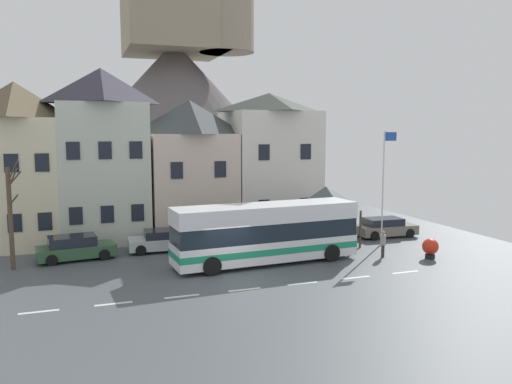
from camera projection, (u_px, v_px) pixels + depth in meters
name	position (u px, v px, depth m)	size (l,w,h in m)	color
ground_plane	(233.00, 279.00, 25.75)	(40.00, 60.00, 0.07)	#4B5155
townhouse_00	(18.00, 164.00, 32.98)	(5.04, 6.54, 10.61)	beige
townhouse_01	(103.00, 156.00, 34.25)	(5.64, 5.63, 11.62)	beige
townhouse_02	(190.00, 168.00, 36.28)	(5.90, 5.55, 9.63)	beige
townhouse_03	(269.00, 161.00, 38.70)	(6.33, 6.46, 10.29)	silver
hilltop_castle	(176.00, 114.00, 57.74)	(32.26, 32.26, 24.37)	#5A5454
transit_bus	(266.00, 234.00, 28.59)	(10.79, 3.19, 3.37)	white
bus_shelter	(326.00, 198.00, 33.25)	(3.60, 3.60, 3.86)	#473D33
parked_car_00	(385.00, 227.00, 35.92)	(4.32, 2.13, 1.34)	slate
parked_car_01	(75.00, 248.00, 29.49)	(4.53, 2.41, 1.42)	#325838
parked_car_02	(162.00, 240.00, 31.69)	(4.03, 2.13, 1.32)	silver
pedestrian_00	(348.00, 235.00, 32.62)	(0.38, 0.31, 1.53)	black
pedestrian_01	(383.00, 242.00, 30.00)	(0.34, 0.34, 1.59)	#38332D
public_bench	(315.00, 230.00, 36.12)	(1.49, 0.48, 0.87)	#473828
flagpole	(384.00, 180.00, 32.97)	(0.95, 0.10, 7.46)	silver
harbour_buoy	(430.00, 247.00, 29.73)	(0.94, 0.94, 1.19)	black
bare_tree_01	(11.00, 215.00, 27.08)	(0.89, 1.18, 6.00)	brown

